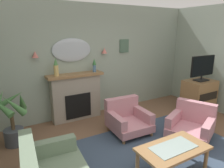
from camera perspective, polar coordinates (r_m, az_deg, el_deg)
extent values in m
cube|color=brown|center=(3.84, 15.20, -20.97)|extent=(6.58, 6.19, 0.10)
cube|color=#93A393|center=(5.34, -4.14, 6.75)|extent=(6.58, 0.10, 2.82)
cube|color=#38475B|center=(3.92, 13.09, -18.97)|extent=(3.20, 2.40, 0.01)
cube|color=gray|center=(5.09, -10.13, -3.83)|extent=(1.20, 0.28, 1.10)
cube|color=black|center=(5.05, -9.65, -5.98)|extent=(0.64, 0.12, 0.60)
cube|color=olive|center=(4.91, -10.36, 2.52)|extent=(1.36, 0.36, 0.06)
cylinder|color=tan|center=(4.73, -15.49, 3.67)|extent=(0.10, 0.10, 0.25)
cone|color=#4C8447|center=(4.70, -15.67, 6.12)|extent=(0.10, 0.10, 0.16)
cylinder|color=#4C7093|center=(5.06, -5.00, 4.43)|extent=(0.08, 0.08, 0.18)
cone|color=#38753D|center=(5.03, -5.05, 6.32)|extent=(0.10, 0.10, 0.16)
ellipsoid|color=#B2BCC6|center=(4.96, -11.28, 9.39)|extent=(0.96, 0.06, 0.56)
cone|color=#D17066|center=(4.71, -20.93, 7.80)|extent=(0.14, 0.14, 0.14)
cone|color=#D17066|center=(5.26, -2.17, 9.42)|extent=(0.14, 0.14, 0.14)
cube|color=#4C6B56|center=(5.63, 3.48, 10.70)|extent=(0.28, 0.03, 0.36)
cube|color=olive|center=(3.37, 16.92, -17.04)|extent=(1.10, 0.60, 0.04)
cube|color=#8C9E99|center=(3.36, 16.95, -16.70)|extent=(0.72, 0.36, 0.01)
cylinder|color=olive|center=(3.70, 25.01, -18.76)|extent=(0.06, 0.06, 0.40)
cylinder|color=olive|center=(3.35, 7.22, -21.14)|extent=(0.06, 0.06, 0.40)
cylinder|color=olive|center=(3.94, 19.14, -15.96)|extent=(0.06, 0.06, 0.40)
cube|color=gray|center=(3.44, -16.71, -16.73)|extent=(0.77, 0.22, 0.24)
cylinder|color=olive|center=(3.67, -10.67, -20.60)|extent=(0.07, 0.07, 0.10)
cube|color=#B77A84|center=(4.53, 21.11, -12.20)|extent=(1.05, 1.05, 0.16)
cube|color=#B77A84|center=(4.71, 22.59, -7.20)|extent=(0.47, 0.80, 0.45)
cube|color=#B77A84|center=(4.53, 17.16, -9.16)|extent=(0.72, 0.42, 0.22)
cube|color=#B77A84|center=(4.39, 25.69, -10.84)|extent=(0.72, 0.42, 0.22)
cylinder|color=olive|center=(4.38, 15.29, -14.56)|extent=(0.06, 0.06, 0.10)
cylinder|color=olive|center=(4.23, 24.24, -16.53)|extent=(0.06, 0.06, 0.10)
cylinder|color=olive|center=(4.96, 18.21, -11.15)|extent=(0.06, 0.06, 0.10)
cylinder|color=olive|center=(4.83, 26.05, -12.71)|extent=(0.06, 0.06, 0.10)
cube|color=#B77A84|center=(4.47, 4.92, -11.51)|extent=(0.84, 0.84, 0.16)
cube|color=#B77A84|center=(4.61, 2.74, -6.46)|extent=(0.81, 0.20, 0.45)
cube|color=#B77A84|center=(4.23, 1.01, -10.20)|extent=(0.17, 0.73, 0.22)
cube|color=#B77A84|center=(4.57, 8.62, -8.41)|extent=(0.17, 0.73, 0.22)
cylinder|color=olive|center=(4.12, 3.33, -16.00)|extent=(0.06, 0.06, 0.10)
cylinder|color=olive|center=(4.47, 11.08, -13.67)|extent=(0.06, 0.06, 0.10)
cylinder|color=olive|center=(4.64, -1.05, -12.18)|extent=(0.06, 0.06, 0.10)
cylinder|color=olive|center=(4.95, 6.14, -10.46)|extent=(0.06, 0.06, 0.10)
cube|color=olive|center=(5.85, 23.25, -3.35)|extent=(0.80, 0.56, 0.90)
cube|color=black|center=(5.67, 25.62, -3.23)|extent=(0.68, 0.02, 0.20)
cube|color=black|center=(5.72, 23.88, 1.02)|extent=(0.36, 0.24, 0.03)
cylinder|color=black|center=(5.71, 23.95, 1.65)|extent=(0.04, 0.04, 0.10)
cube|color=black|center=(5.65, 24.28, 4.71)|extent=(0.84, 0.04, 0.52)
cube|color=black|center=(5.64, 24.45, 4.67)|extent=(0.80, 0.01, 0.48)
cylinder|color=#474C56|center=(4.49, -25.87, -13.27)|extent=(0.37, 0.37, 0.32)
cylinder|color=brown|center=(4.35, -26.37, -9.40)|extent=(0.07, 0.07, 0.34)
cone|color=#4C8447|center=(4.20, -24.17, -4.48)|extent=(0.21, 0.46, 0.47)
cone|color=#4C8447|center=(4.41, -26.77, -3.86)|extent=(0.53, 0.21, 0.37)
cone|color=#4C8447|center=(4.08, -28.92, -5.59)|extent=(0.44, 0.46, 0.40)
cone|color=#4C8447|center=(4.03, -25.99, -5.47)|extent=(0.45, 0.25, 0.48)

